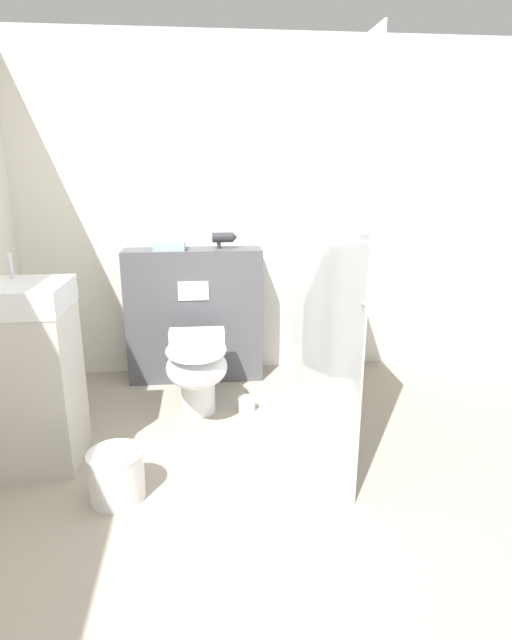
{
  "coord_description": "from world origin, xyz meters",
  "views": [
    {
      "loc": [
        -0.12,
        -1.73,
        1.57
      ],
      "look_at": [
        0.18,
        1.27,
        0.66
      ],
      "focal_mm": 28.0,
      "sensor_mm": 36.0,
      "label": 1
    }
  ],
  "objects": [
    {
      "name": "shower_glass",
      "position": [
        0.56,
        1.2,
        1.05
      ],
      "size": [
        0.04,
        1.83,
        2.11
      ],
      "color": "silver",
      "rests_on": "ground_plane"
    },
    {
      "name": "spare_toilet_roll",
      "position": [
        0.12,
        1.32,
        0.05
      ],
      "size": [
        0.12,
        0.12,
        0.1
      ],
      "color": "white",
      "rests_on": "ground_plane"
    },
    {
      "name": "folded_towel",
      "position": [
        -0.39,
        1.92,
        1.04
      ],
      "size": [
        0.23,
        0.19,
        0.06
      ],
      "color": "#8C9EAD",
      "rests_on": "partition_panel"
    },
    {
      "name": "hair_drier",
      "position": [
        0.01,
        1.94,
        1.09
      ],
      "size": [
        0.18,
        0.07,
        0.12
      ],
      "color": "#2D2D33",
      "rests_on": "partition_panel"
    },
    {
      "name": "wall_back",
      "position": [
        0.0,
        2.14,
        1.25
      ],
      "size": [
        8.0,
        0.06,
        2.5
      ],
      "color": "silver",
      "rests_on": "ground_plane"
    },
    {
      "name": "partition_panel",
      "position": [
        -0.22,
        1.94,
        0.51
      ],
      "size": [
        1.02,
        0.26,
        1.01
      ],
      "color": "#4C4C51",
      "rests_on": "ground_plane"
    },
    {
      "name": "ground_plane",
      "position": [
        0.0,
        0.0,
        0.0
      ],
      "size": [
        12.0,
        12.0,
        0.0
      ],
      "primitive_type": "plane",
      "color": "#9E9384"
    },
    {
      "name": "sink_vanity",
      "position": [
        -1.15,
        0.85,
        0.51
      ],
      "size": [
        0.61,
        0.45,
        1.16
      ],
      "color": "beige",
      "rests_on": "ground_plane"
    },
    {
      "name": "toilet",
      "position": [
        -0.2,
        1.32,
        0.33
      ],
      "size": [
        0.39,
        0.66,
        0.51
      ],
      "color": "white",
      "rests_on": "ground_plane"
    },
    {
      "name": "waste_bin",
      "position": [
        -0.59,
        0.46,
        0.13
      ],
      "size": [
        0.27,
        0.27,
        0.25
      ],
      "color": "silver",
      "rests_on": "ground_plane"
    }
  ]
}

